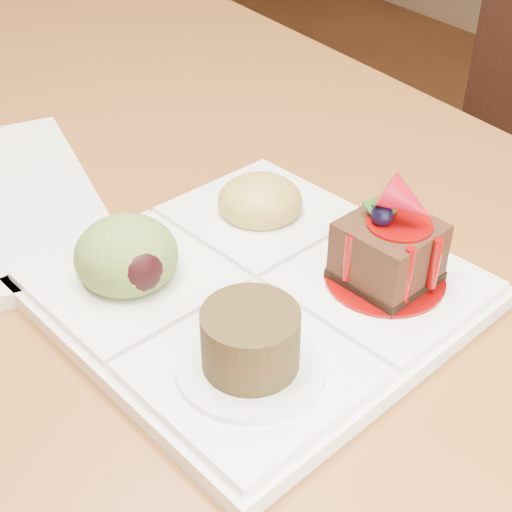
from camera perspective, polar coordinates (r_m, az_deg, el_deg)
sampler_plate at (r=0.46m, az=-0.44°, el=-1.49°), size 0.28×0.28×0.10m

